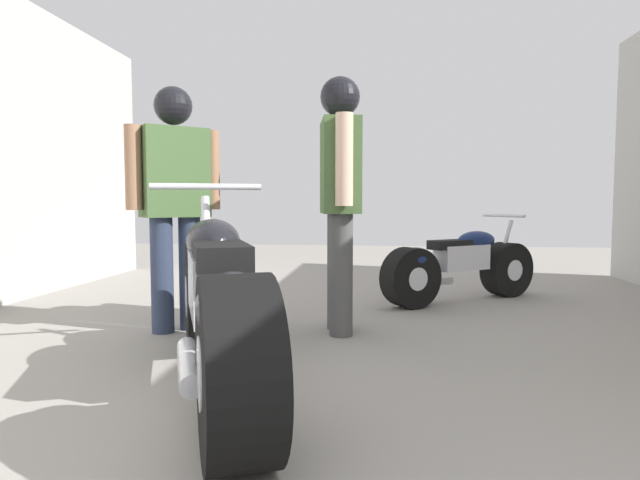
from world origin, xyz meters
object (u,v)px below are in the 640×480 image
(motorcycle_black_naked, at_px, (459,266))
(mechanic_in_blue, at_px, (175,186))
(mechanic_with_helmet, at_px, (340,181))
(motorcycle_maroon_cruiser, at_px, (218,307))

(motorcycle_black_naked, xyz_separation_m, mechanic_in_blue, (-2.18, -1.37, 0.71))
(motorcycle_black_naked, height_order, mechanic_with_helmet, mechanic_with_helmet)
(motorcycle_maroon_cruiser, xyz_separation_m, motorcycle_black_naked, (1.50, 2.58, -0.10))
(motorcycle_black_naked, bearing_deg, mechanic_in_blue, -147.92)
(motorcycle_maroon_cruiser, bearing_deg, mechanic_with_helmet, 69.58)
(motorcycle_maroon_cruiser, xyz_separation_m, mechanic_with_helmet, (0.49, 1.30, 0.65))
(motorcycle_maroon_cruiser, relative_size, mechanic_with_helmet, 1.20)
(mechanic_in_blue, bearing_deg, mechanic_with_helmet, 4.26)
(motorcycle_black_naked, bearing_deg, mechanic_with_helmet, -128.32)
(motorcycle_maroon_cruiser, height_order, mechanic_in_blue, mechanic_in_blue)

